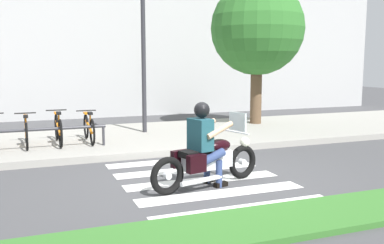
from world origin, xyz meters
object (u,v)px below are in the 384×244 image
motorcycle (208,160)px  street_lamp (143,45)px  bicycle_2 (58,129)px  tree_near_rack (257,29)px  bicycle_1 (26,131)px  rider (204,139)px  bicycle_3 (89,128)px  bike_rack (43,131)px

motorcycle → street_lamp: size_ratio=0.52×
bicycle_2 → tree_near_rack: 6.70m
bicycle_2 → street_lamp: size_ratio=0.41×
motorcycle → tree_near_rack: size_ratio=0.48×
bicycle_1 → bicycle_2: 0.71m
rider → bicycle_3: size_ratio=0.89×
bike_rack → tree_near_rack: size_ratio=0.60×
rider → bicycle_1: 4.88m
rider → street_lamp: (0.32, 5.00, 1.71)m
street_lamp → tree_near_rack: (3.70, 0.40, 0.55)m
bicycle_2 → bicycle_3: bicycle_2 is taller
bicycle_1 → street_lamp: 3.79m
rider → bicycle_1: size_ratio=0.87×
rider → bicycle_1: bearing=124.2°
bicycle_2 → motorcycle: bearing=-62.3°
rider → street_lamp: size_ratio=0.34×
street_lamp → bicycle_1: bearing=-162.3°
bicycle_3 → tree_near_rack: size_ratio=0.35×
bicycle_1 → bicycle_3: size_ratio=1.02×
bicycle_3 → motorcycle: bearing=-70.8°
rider → bicycle_2: 4.52m
rider → street_lamp: street_lamp is taller
bike_rack → street_lamp: 3.67m
street_lamp → bicycle_2: bearing=-157.5°
motorcycle → bicycle_1: motorcycle is taller
motorcycle → rider: (-0.08, -0.02, 0.36)m
bicycle_3 → bike_rack: (-1.06, -0.55, 0.06)m
motorcycle → bicycle_3: (-1.40, 4.01, 0.04)m
bicycle_1 → bike_rack: bicycle_1 is taller
bicycle_3 → street_lamp: street_lamp is taller
motorcycle → bicycle_2: size_ratio=1.28×
bicycle_1 → street_lamp: bearing=17.7°
motorcycle → bicycle_3: bearing=109.2°
rider → bicycle_3: (-1.32, 4.03, -0.32)m
rider → tree_near_rack: tree_near_rack is taller
street_lamp → rider: bearing=-93.6°
bike_rack → motorcycle: bearing=-54.6°
motorcycle → street_lamp: (0.24, 4.98, 2.07)m
motorcycle → bicycle_2: (-2.10, 4.01, 0.06)m
tree_near_rack → motorcycle: bearing=-126.2°
bike_rack → bicycle_3: bearing=27.6°
motorcycle → bicycle_2: motorcycle is taller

